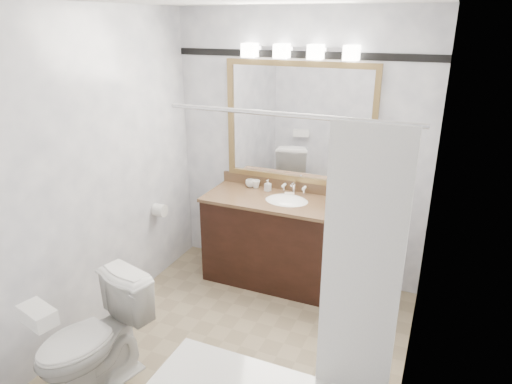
# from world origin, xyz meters

# --- Properties ---
(room) EXTENTS (2.42, 2.62, 2.52)m
(room) POSITION_xyz_m (0.00, 0.00, 1.25)
(room) COLOR gray
(room) RESTS_ON ground
(vanity) EXTENTS (1.53, 0.58, 0.97)m
(vanity) POSITION_xyz_m (0.00, 1.02, 0.44)
(vanity) COLOR black
(vanity) RESTS_ON ground
(mirror) EXTENTS (1.40, 0.04, 1.10)m
(mirror) POSITION_xyz_m (0.00, 1.28, 1.50)
(mirror) COLOR olive
(mirror) RESTS_ON room
(vanity_light_bar) EXTENTS (1.02, 0.14, 0.12)m
(vanity_light_bar) POSITION_xyz_m (0.00, 1.23, 2.13)
(vanity_light_bar) COLOR silver
(vanity_light_bar) RESTS_ON room
(accent_stripe) EXTENTS (2.40, 0.01, 0.06)m
(accent_stripe) POSITION_xyz_m (0.00, 1.29, 2.10)
(accent_stripe) COLOR black
(accent_stripe) RESTS_ON room
(tp_roll) EXTENTS (0.11, 0.12, 0.12)m
(tp_roll) POSITION_xyz_m (-1.14, 0.66, 0.70)
(tp_roll) COLOR white
(tp_roll) RESTS_ON room
(toilet) EXTENTS (0.62, 0.85, 0.78)m
(toilet) POSITION_xyz_m (-0.72, -0.76, 0.39)
(toilet) COLOR white
(toilet) RESTS_ON ground
(tissue_box) EXTENTS (0.26, 0.18, 0.09)m
(tissue_box) POSITION_xyz_m (-0.72, -1.12, 0.83)
(tissue_box) COLOR white
(tissue_box) RESTS_ON toilet
(coffee_maker) EXTENTS (0.17, 0.21, 0.32)m
(coffee_maker) POSITION_xyz_m (0.58, 0.96, 1.02)
(coffee_maker) COLOR black
(coffee_maker) RESTS_ON vanity
(cup_left) EXTENTS (0.12, 0.12, 0.07)m
(cup_left) POSITION_xyz_m (-0.45, 1.21, 0.89)
(cup_left) COLOR white
(cup_left) RESTS_ON vanity
(cup_right) EXTENTS (0.11, 0.11, 0.08)m
(cup_right) POSITION_xyz_m (-0.39, 1.21, 0.89)
(cup_right) COLOR white
(cup_right) RESTS_ON vanity
(soap_bottle_a) EXTENTS (0.06, 0.06, 0.11)m
(soap_bottle_a) POSITION_xyz_m (-0.25, 1.18, 0.91)
(soap_bottle_a) COLOR white
(soap_bottle_a) RESTS_ON vanity
(soap_bar) EXTENTS (0.10, 0.08, 0.03)m
(soap_bar) POSITION_xyz_m (-0.02, 1.13, 0.86)
(soap_bar) COLOR beige
(soap_bar) RESTS_ON vanity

